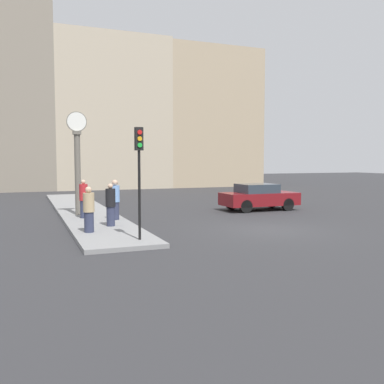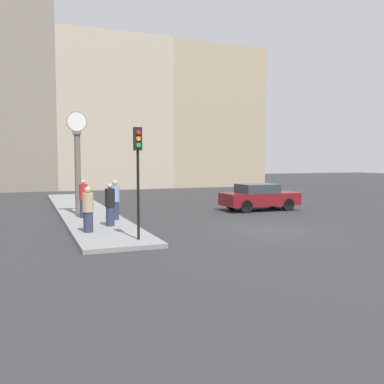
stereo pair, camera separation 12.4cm
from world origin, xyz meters
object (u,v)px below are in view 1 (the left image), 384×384
object	(u,v)px
pedestrian_blue_stripe	(115,200)
sedan_car	(259,197)
street_clock	(77,162)
pedestrian_tan_coat	(89,210)
pedestrian_red_top	(84,199)
pedestrian_black_jacket	(111,205)
traffic_light_near	(139,160)

from	to	relation	value
pedestrian_blue_stripe	sedan_car	bearing A→B (deg)	12.44
street_clock	pedestrian_tan_coat	bearing A→B (deg)	-92.64
sedan_car	pedestrian_red_top	size ratio (longest dim) A/B	2.40
street_clock	pedestrian_blue_stripe	bearing A→B (deg)	-60.39
sedan_car	pedestrian_blue_stripe	distance (m)	8.66
pedestrian_black_jacket	pedestrian_blue_stripe	xyz separation A→B (m)	(0.54, 1.77, 0.04)
pedestrian_tan_coat	pedestrian_red_top	bearing A→B (deg)	85.23
traffic_light_near	pedestrian_black_jacket	xyz separation A→B (m)	(-0.34, 3.32, -1.83)
pedestrian_black_jacket	pedestrian_tan_coat	bearing A→B (deg)	-130.63
street_clock	pedestrian_black_jacket	world-z (taller)	street_clock
street_clock	pedestrian_tan_coat	world-z (taller)	street_clock
pedestrian_tan_coat	pedestrian_black_jacket	bearing A→B (deg)	49.37
street_clock	traffic_light_near	bearing A→B (deg)	-81.39
traffic_light_near	pedestrian_blue_stripe	size ratio (longest dim) A/B	2.09
street_clock	pedestrian_blue_stripe	size ratio (longest dim) A/B	2.78
street_clock	pedestrian_black_jacket	xyz separation A→B (m)	(0.79, -4.11, -1.70)
pedestrian_blue_stripe	pedestrian_tan_coat	xyz separation A→B (m)	(-1.57, -2.97, -0.05)
sedan_car	traffic_light_near	size ratio (longest dim) A/B	1.13
street_clock	pedestrian_tan_coat	distance (m)	5.59
traffic_light_near	pedestrian_red_top	distance (m)	6.48
street_clock	pedestrian_red_top	world-z (taller)	street_clock
pedestrian_black_jacket	pedestrian_blue_stripe	distance (m)	1.85
traffic_light_near	pedestrian_blue_stripe	bearing A→B (deg)	87.68
pedestrian_red_top	pedestrian_tan_coat	world-z (taller)	pedestrian_red_top
pedestrian_tan_coat	street_clock	bearing A→B (deg)	87.36
sedan_car	street_clock	size ratio (longest dim) A/B	0.85
sedan_car	traffic_light_near	distance (m)	11.29
sedan_car	street_clock	world-z (taller)	street_clock
pedestrian_black_jacket	pedestrian_tan_coat	size ratio (longest dim) A/B	1.01
street_clock	pedestrian_tan_coat	size ratio (longest dim) A/B	2.94
sedan_car	pedestrian_red_top	xyz separation A→B (m)	(-9.69, -0.81, 0.27)
sedan_car	pedestrian_black_jacket	size ratio (longest dim) A/B	2.46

